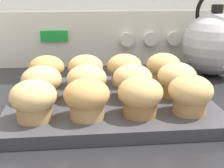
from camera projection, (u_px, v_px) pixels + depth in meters
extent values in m
cube|color=black|center=(120.00, 100.00, 0.70)|extent=(0.73, 0.66, 0.02)
cube|color=silver|center=(108.00, 38.00, 0.96)|extent=(0.71, 0.05, 0.16)
cube|color=green|center=(54.00, 36.00, 0.91)|extent=(0.08, 0.01, 0.03)
cylinder|color=silver|center=(127.00, 39.00, 0.93)|extent=(0.04, 0.02, 0.04)
cylinder|color=silver|center=(150.00, 39.00, 0.93)|extent=(0.04, 0.02, 0.04)
cylinder|color=silver|center=(174.00, 39.00, 0.94)|extent=(0.04, 0.02, 0.04)
cylinder|color=silver|center=(196.00, 38.00, 0.95)|extent=(0.04, 0.02, 0.04)
cube|color=#38383D|center=(110.00, 103.00, 0.63)|extent=(0.40, 0.31, 0.02)
cylinder|color=tan|center=(34.00, 110.00, 0.52)|extent=(0.06, 0.06, 0.03)
ellipsoid|color=tan|center=(33.00, 96.00, 0.51)|extent=(0.08, 0.08, 0.05)
cylinder|color=tan|center=(87.00, 109.00, 0.53)|extent=(0.06, 0.06, 0.03)
ellipsoid|color=tan|center=(87.00, 94.00, 0.52)|extent=(0.08, 0.08, 0.05)
cylinder|color=olive|center=(140.00, 106.00, 0.54)|extent=(0.06, 0.06, 0.03)
ellipsoid|color=tan|center=(140.00, 92.00, 0.53)|extent=(0.08, 0.08, 0.05)
cylinder|color=#A37A4C|center=(189.00, 104.00, 0.55)|extent=(0.06, 0.06, 0.03)
ellipsoid|color=tan|center=(191.00, 90.00, 0.54)|extent=(0.08, 0.08, 0.05)
cylinder|color=olive|center=(42.00, 92.00, 0.61)|extent=(0.06, 0.06, 0.03)
ellipsoid|color=tan|center=(41.00, 80.00, 0.60)|extent=(0.08, 0.08, 0.05)
cylinder|color=tan|center=(87.00, 91.00, 0.62)|extent=(0.06, 0.06, 0.03)
ellipsoid|color=tan|center=(87.00, 78.00, 0.61)|extent=(0.08, 0.08, 0.05)
cylinder|color=tan|center=(132.00, 90.00, 0.62)|extent=(0.06, 0.06, 0.03)
ellipsoid|color=tan|center=(133.00, 78.00, 0.61)|extent=(0.08, 0.08, 0.05)
cylinder|color=olive|center=(176.00, 88.00, 0.63)|extent=(0.06, 0.06, 0.03)
ellipsoid|color=tan|center=(177.00, 76.00, 0.62)|extent=(0.08, 0.08, 0.05)
cylinder|color=olive|center=(47.00, 79.00, 0.69)|extent=(0.06, 0.06, 0.03)
ellipsoid|color=tan|center=(47.00, 68.00, 0.68)|extent=(0.08, 0.08, 0.05)
cylinder|color=tan|center=(86.00, 78.00, 0.70)|extent=(0.06, 0.06, 0.03)
ellipsoid|color=tan|center=(86.00, 67.00, 0.69)|extent=(0.08, 0.08, 0.05)
cylinder|color=tan|center=(124.00, 77.00, 0.71)|extent=(0.06, 0.06, 0.03)
ellipsoid|color=tan|center=(124.00, 66.00, 0.70)|extent=(0.08, 0.08, 0.05)
cylinder|color=tan|center=(163.00, 76.00, 0.72)|extent=(0.06, 0.06, 0.03)
ellipsoid|color=tan|center=(164.00, 65.00, 0.71)|extent=(0.08, 0.08, 0.05)
sphere|color=#ADAFB5|center=(214.00, 44.00, 0.84)|extent=(0.17, 0.17, 0.17)
cylinder|color=black|center=(217.00, 8.00, 0.81)|extent=(0.03, 0.03, 0.02)
cone|color=#ADAFB5|center=(190.00, 33.00, 0.89)|extent=(0.07, 0.08, 0.06)
torus|color=black|center=(217.00, 14.00, 0.81)|extent=(0.09, 0.11, 0.13)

